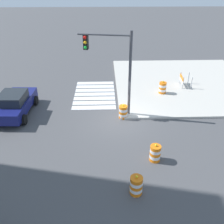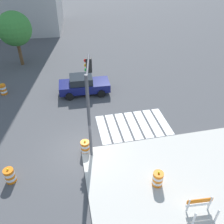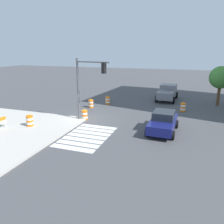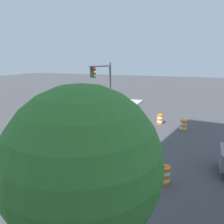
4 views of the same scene
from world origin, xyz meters
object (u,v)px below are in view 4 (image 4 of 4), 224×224
(traffic_barrel_on_sidewalk, at_px, (94,107))
(street_tree_streetside_mid, at_px, (83,164))
(sports_car, at_px, (60,140))
(traffic_barrel_median_far, at_px, (112,118))
(traffic_barrel_crosswalk_end, at_px, (160,119))
(traffic_barrel_median_near, at_px, (183,125))
(traffic_barrel_near_corner, at_px, (164,175))
(traffic_light_pole, at_px, (104,82))
(construction_barricade, at_px, (92,102))

(traffic_barrel_on_sidewalk, relative_size, street_tree_streetside_mid, 0.19)
(traffic_barrel_on_sidewalk, bearing_deg, street_tree_streetside_mid, 115.52)
(sports_car, height_order, traffic_barrel_median_far, sports_car)
(sports_car, bearing_deg, traffic_barrel_crosswalk_end, -120.58)
(traffic_barrel_median_near, distance_m, traffic_barrel_median_far, 6.51)
(traffic_barrel_near_corner, height_order, traffic_light_pole, traffic_light_pole)
(sports_car, bearing_deg, traffic_barrel_near_corner, 169.34)
(traffic_barrel_median_near, xyz_separation_m, traffic_barrel_on_sidewalk, (10.01, -3.26, 0.15))
(traffic_barrel_median_far, bearing_deg, construction_barricade, -47.88)
(traffic_barrel_median_near, height_order, traffic_barrel_on_sidewalk, traffic_barrel_on_sidewalk)
(traffic_barrel_near_corner, relative_size, traffic_barrel_crosswalk_end, 1.00)
(sports_car, distance_m, traffic_barrel_crosswalk_end, 10.04)
(traffic_barrel_median_near, distance_m, traffic_barrel_on_sidewalk, 10.53)
(traffic_barrel_median_near, xyz_separation_m, construction_barricade, (11.38, -5.28, 0.27))
(traffic_barrel_median_near, bearing_deg, traffic_barrel_median_far, 0.92)
(traffic_barrel_median_far, xyz_separation_m, traffic_barrel_on_sidewalk, (3.50, -3.36, 0.15))
(sports_car, height_order, street_tree_streetside_mid, street_tree_streetside_mid)
(traffic_barrel_median_far, distance_m, traffic_light_pole, 3.57)
(traffic_barrel_near_corner, relative_size, street_tree_streetside_mid, 0.19)
(traffic_light_pole, relative_size, street_tree_streetside_mid, 1.00)
(sports_car, bearing_deg, traffic_barrel_on_sidewalk, -75.59)
(traffic_barrel_near_corner, relative_size, traffic_barrel_median_far, 1.00)
(traffic_barrel_median_far, xyz_separation_m, construction_barricade, (4.87, -5.39, 0.27))
(traffic_barrel_median_far, height_order, street_tree_streetside_mid, street_tree_streetside_mid)
(street_tree_streetside_mid, bearing_deg, traffic_barrel_crosswalk_end, -87.40)
(traffic_barrel_on_sidewalk, distance_m, traffic_light_pole, 6.06)
(traffic_barrel_crosswalk_end, height_order, traffic_light_pole, traffic_light_pole)
(traffic_light_pole, bearing_deg, traffic_barrel_median_near, -173.17)
(traffic_barrel_crosswalk_end, distance_m, traffic_light_pole, 6.30)
(traffic_barrel_near_corner, xyz_separation_m, street_tree_streetside_mid, (1.06, 5.99, 3.33))
(traffic_barrel_median_far, xyz_separation_m, traffic_light_pole, (0.50, 0.73, 3.46))
(sports_car, distance_m, traffic_barrel_on_sidewalk, 11.01)
(construction_barricade, distance_m, street_tree_streetside_mid, 22.51)
(traffic_barrel_near_corner, bearing_deg, traffic_barrel_median_far, -54.54)
(traffic_barrel_near_corner, xyz_separation_m, construction_barricade, (10.99, -13.98, 0.27))
(traffic_barrel_median_near, bearing_deg, traffic_barrel_near_corner, 87.43)
(traffic_barrel_crosswalk_end, bearing_deg, traffic_light_pole, 23.18)
(sports_car, relative_size, construction_barricade, 3.36)
(traffic_barrel_median_far, bearing_deg, sports_car, 84.04)
(sports_car, height_order, traffic_barrel_on_sidewalk, sports_car)
(traffic_light_pole, bearing_deg, traffic_barrel_crosswalk_end, -156.82)
(traffic_light_pole, bearing_deg, traffic_barrel_near_corner, 130.13)
(sports_car, height_order, traffic_light_pole, traffic_light_pole)
(sports_car, relative_size, traffic_light_pole, 0.79)
(traffic_barrel_near_corner, xyz_separation_m, traffic_barrel_on_sidewalk, (9.62, -11.95, 0.15))
(traffic_barrel_median_far, bearing_deg, traffic_barrel_on_sidewalk, -43.83)
(traffic_barrel_median_far, distance_m, construction_barricade, 7.27)
(construction_barricade, bearing_deg, traffic_barrel_near_corner, 128.17)
(sports_car, xyz_separation_m, traffic_barrel_near_corner, (-6.88, 1.30, -0.36))
(traffic_barrel_crosswalk_end, distance_m, construction_barricade, 10.06)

